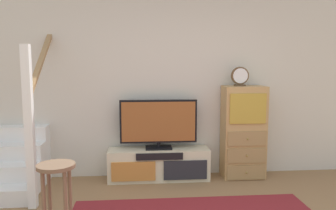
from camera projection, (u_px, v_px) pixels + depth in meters
name	position (u px, v px, depth m)	size (l,w,h in m)	color
back_wall	(178.00, 81.00, 4.76)	(6.40, 0.12, 2.70)	beige
media_console	(159.00, 164.00, 4.62)	(1.38, 0.38, 0.43)	beige
television	(159.00, 123.00, 4.57)	(1.05, 0.22, 0.68)	black
side_cabinet	(243.00, 132.00, 4.67)	(0.58, 0.38, 1.29)	tan
desk_clock	(240.00, 77.00, 4.55)	(0.24, 0.08, 0.26)	#4C3823
staircase	(14.00, 156.00, 4.45)	(1.00, 1.36, 2.20)	white
bar_stool_near	(57.00, 183.00, 3.01)	(0.34, 0.34, 0.70)	brown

